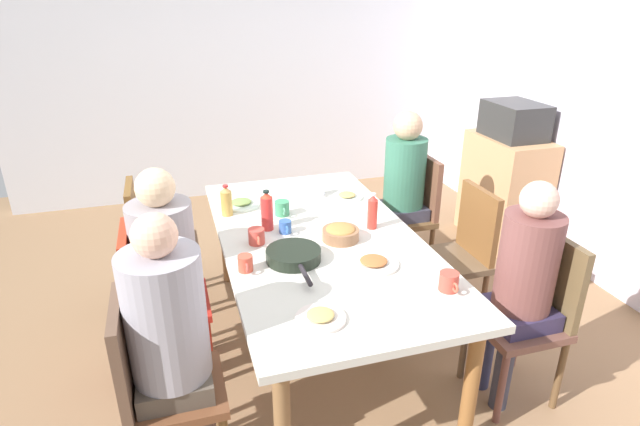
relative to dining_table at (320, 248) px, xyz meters
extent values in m
plane|color=#8A6848|center=(0.00, 0.00, -0.66)|extent=(6.55, 6.55, 0.00)
cube|color=silver|center=(-2.79, 0.00, 0.64)|extent=(0.12, 4.55, 2.60)
cube|color=silver|center=(0.00, 0.00, 0.05)|extent=(2.04, 1.08, 0.04)
cylinder|color=#91623B|center=(-0.92, -0.44, -0.31)|extent=(0.07, 0.07, 0.68)
cylinder|color=olive|center=(-0.92, 0.44, -0.31)|extent=(0.07, 0.07, 0.68)
cylinder|color=brown|center=(0.92, 0.44, -0.31)|extent=(0.07, 0.07, 0.68)
cube|color=brown|center=(-0.68, -0.84, -0.22)|extent=(0.40, 0.40, 0.04)
cylinder|color=brown|center=(-0.85, -1.01, -0.44)|extent=(0.04, 0.04, 0.43)
cylinder|color=brown|center=(-0.51, -1.01, -0.44)|extent=(0.04, 0.04, 0.43)
cylinder|color=brown|center=(-0.85, -0.67, -0.44)|extent=(0.04, 0.04, 0.43)
cylinder|color=brown|center=(-0.51, -0.67, -0.44)|extent=(0.04, 0.04, 0.43)
cube|color=brown|center=(-0.68, -1.02, 0.02)|extent=(0.38, 0.04, 0.45)
cube|color=brown|center=(0.68, -0.84, -0.22)|extent=(0.40, 0.40, 0.04)
cylinder|color=brown|center=(0.51, -1.01, -0.44)|extent=(0.04, 0.04, 0.43)
cylinder|color=brown|center=(0.51, -0.67, -0.44)|extent=(0.04, 0.04, 0.43)
cube|color=brown|center=(0.68, -1.02, 0.02)|extent=(0.38, 0.04, 0.45)
cylinder|color=brown|center=(0.60, -0.74, -0.43)|extent=(0.09, 0.09, 0.45)
cube|color=brown|center=(0.68, -0.84, -0.16)|extent=(0.30, 0.30, 0.10)
cylinder|color=#9F9BA7|center=(0.68, -0.84, 0.17)|extent=(0.32, 0.32, 0.55)
sphere|color=#EEB493|center=(0.68, -0.84, 0.52)|extent=(0.17, 0.17, 0.17)
cube|color=brown|center=(0.68, 0.84, -0.22)|extent=(0.40, 0.40, 0.04)
cylinder|color=brown|center=(0.85, 1.01, -0.44)|extent=(0.04, 0.04, 0.43)
cylinder|color=brown|center=(0.51, 1.01, -0.44)|extent=(0.04, 0.04, 0.43)
cylinder|color=brown|center=(0.85, 0.67, -0.44)|extent=(0.04, 0.04, 0.43)
cylinder|color=brown|center=(0.51, 0.67, -0.44)|extent=(0.04, 0.04, 0.43)
cube|color=brown|center=(0.68, 1.02, 0.02)|extent=(0.38, 0.04, 0.45)
cylinder|color=#333442|center=(0.76, 0.74, -0.43)|extent=(0.09, 0.09, 0.45)
cylinder|color=#303351|center=(0.60, 0.74, -0.43)|extent=(0.09, 0.09, 0.45)
cube|color=#332B4A|center=(0.68, 0.84, -0.16)|extent=(0.30, 0.30, 0.10)
cylinder|color=brown|center=(0.68, 0.84, 0.14)|extent=(0.28, 0.28, 0.49)
sphere|color=beige|center=(0.68, 0.84, 0.46)|extent=(0.17, 0.17, 0.17)
cube|color=brown|center=(0.00, 0.84, -0.22)|extent=(0.40, 0.40, 0.04)
cylinder|color=brown|center=(0.17, 1.01, -0.44)|extent=(0.04, 0.04, 0.43)
cylinder|color=brown|center=(-0.17, 1.01, -0.44)|extent=(0.04, 0.04, 0.43)
cylinder|color=brown|center=(0.17, 0.67, -0.44)|extent=(0.04, 0.04, 0.43)
cylinder|color=brown|center=(-0.17, 0.67, -0.44)|extent=(0.04, 0.04, 0.43)
cube|color=brown|center=(0.00, 1.02, 0.02)|extent=(0.38, 0.04, 0.45)
cube|color=red|center=(0.00, -0.84, -0.22)|extent=(0.40, 0.40, 0.04)
cylinder|color=#B52B29|center=(-0.17, -1.01, -0.44)|extent=(0.04, 0.04, 0.43)
cylinder|color=#AF3528|center=(0.17, -1.01, -0.44)|extent=(0.04, 0.04, 0.43)
cylinder|color=red|center=(-0.17, -0.67, -0.44)|extent=(0.04, 0.04, 0.43)
cylinder|color=red|center=(0.17, -0.67, -0.44)|extent=(0.04, 0.04, 0.43)
cube|color=#B83119|center=(0.00, -1.02, 0.02)|extent=(0.38, 0.04, 0.45)
cylinder|color=#2B2B52|center=(-0.08, -0.74, -0.43)|extent=(0.09, 0.09, 0.45)
cylinder|color=#2B3543|center=(0.08, -0.74, -0.43)|extent=(0.09, 0.09, 0.45)
cube|color=#293C4B|center=(0.00, -0.84, -0.16)|extent=(0.30, 0.30, 0.10)
cylinder|color=#979096|center=(0.00, -0.84, 0.13)|extent=(0.33, 0.33, 0.48)
sphere|color=beige|center=(0.00, -0.84, 0.46)|extent=(0.20, 0.20, 0.20)
cube|color=brown|center=(-0.68, 0.84, -0.22)|extent=(0.40, 0.40, 0.04)
cylinder|color=brown|center=(-0.51, 1.01, -0.44)|extent=(0.04, 0.04, 0.43)
cylinder|color=brown|center=(-0.85, 1.01, -0.44)|extent=(0.04, 0.04, 0.43)
cylinder|color=brown|center=(-0.51, 0.67, -0.44)|extent=(0.04, 0.04, 0.43)
cylinder|color=brown|center=(-0.85, 0.67, -0.44)|extent=(0.04, 0.04, 0.43)
cube|color=brown|center=(-0.68, 1.02, 0.02)|extent=(0.38, 0.04, 0.45)
cylinder|color=#433A46|center=(-0.60, 0.74, -0.43)|extent=(0.09, 0.09, 0.45)
cylinder|color=#48363C|center=(-0.76, 0.74, -0.43)|extent=(0.09, 0.09, 0.45)
cube|color=#3A3A49|center=(-0.68, 0.84, -0.16)|extent=(0.30, 0.30, 0.10)
cylinder|color=#356E55|center=(-0.68, 0.84, 0.14)|extent=(0.29, 0.29, 0.50)
sphere|color=tan|center=(-0.68, 0.84, 0.48)|extent=(0.20, 0.20, 0.20)
cylinder|color=silver|center=(-0.59, -0.35, 0.08)|extent=(0.24, 0.24, 0.01)
ellipsoid|color=#77924C|center=(-0.59, -0.35, 0.09)|extent=(0.13, 0.13, 0.02)
cylinder|color=silver|center=(-0.51, 0.34, 0.08)|extent=(0.20, 0.20, 0.01)
ellipsoid|color=tan|center=(-0.51, 0.34, 0.09)|extent=(0.11, 0.11, 0.02)
cylinder|color=silver|center=(0.38, 0.17, 0.08)|extent=(0.25, 0.25, 0.01)
ellipsoid|color=#AA6233|center=(0.38, 0.17, 0.09)|extent=(0.14, 0.14, 0.02)
cylinder|color=silver|center=(0.75, -0.22, 0.08)|extent=(0.21, 0.21, 0.01)
ellipsoid|color=tan|center=(0.75, -0.22, 0.09)|extent=(0.12, 0.12, 0.02)
cylinder|color=#916343|center=(0.06, 0.10, 0.10)|extent=(0.20, 0.20, 0.06)
ellipsoid|color=#B17B3F|center=(0.06, 0.10, 0.13)|extent=(0.16, 0.16, 0.04)
cylinder|color=black|center=(0.21, -0.21, 0.10)|extent=(0.28, 0.28, 0.06)
cylinder|color=black|center=(0.44, -0.21, 0.11)|extent=(0.18, 0.02, 0.02)
cylinder|color=#3259A2|center=(-0.12, -0.17, 0.10)|extent=(0.07, 0.07, 0.07)
torus|color=#3261A7|center=(-0.07, -0.17, 0.10)|extent=(0.05, 0.01, 0.05)
cylinder|color=#CF4B36|center=(0.25, -0.46, 0.11)|extent=(0.07, 0.07, 0.08)
torus|color=#C2483C|center=(0.29, -0.46, 0.11)|extent=(0.05, 0.01, 0.05)
cylinder|color=#3D8E60|center=(-0.37, -0.13, 0.11)|extent=(0.09, 0.09, 0.09)
torus|color=#478D69|center=(-0.32, -0.13, 0.11)|extent=(0.05, 0.01, 0.05)
cylinder|color=#C5453A|center=(-0.03, -0.35, 0.11)|extent=(0.09, 0.09, 0.09)
torus|color=#CD553E|center=(0.02, -0.35, 0.11)|extent=(0.05, 0.01, 0.05)
cylinder|color=white|center=(-0.62, 0.18, 0.11)|extent=(0.08, 0.08, 0.09)
torus|color=white|center=(-0.57, 0.18, 0.11)|extent=(0.05, 0.01, 0.05)
cylinder|color=#C44436|center=(0.69, 0.41, 0.11)|extent=(0.09, 0.09, 0.09)
torus|color=#C9513A|center=(0.75, 0.41, 0.11)|extent=(0.05, 0.01, 0.05)
cylinder|color=red|center=(-0.19, -0.26, 0.17)|extent=(0.07, 0.07, 0.20)
cone|color=red|center=(-0.19, -0.26, 0.28)|extent=(0.06, 0.06, 0.03)
cylinder|color=black|center=(-0.19, -0.26, 0.30)|extent=(0.03, 0.03, 0.01)
cylinder|color=red|center=(-0.04, 0.33, 0.16)|extent=(0.06, 0.06, 0.17)
cone|color=red|center=(-0.04, 0.33, 0.26)|extent=(0.05, 0.05, 0.03)
cylinder|color=white|center=(-0.04, 0.33, 0.28)|extent=(0.03, 0.03, 0.01)
cylinder|color=#BF9745|center=(-0.47, -0.45, 0.15)|extent=(0.07, 0.07, 0.15)
cone|color=tan|center=(-0.47, -0.45, 0.24)|extent=(0.06, 0.06, 0.03)
cylinder|color=red|center=(-0.47, -0.45, 0.26)|extent=(0.03, 0.03, 0.01)
cube|color=tan|center=(-0.97, 1.91, -0.21)|extent=(0.70, 0.44, 0.90)
cube|color=#2C2D2B|center=(-0.97, 1.91, 0.38)|extent=(0.48, 0.36, 0.28)
camera|label=1|loc=(2.47, -0.75, 1.34)|focal=28.89mm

